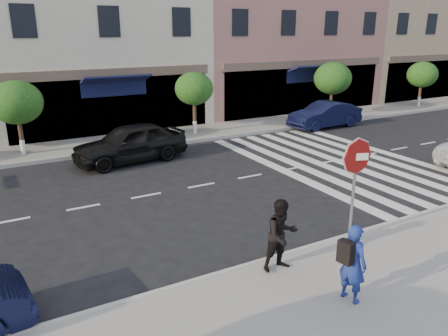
# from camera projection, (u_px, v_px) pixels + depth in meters

# --- Properties ---
(ground) EXTENTS (120.00, 120.00, 0.00)m
(ground) POSITION_uv_depth(u_px,v_px,m) (267.00, 230.00, 11.79)
(ground) COLOR black
(ground) RESTS_ON ground
(sidewalk_near) EXTENTS (60.00, 4.50, 0.15)m
(sidewalk_near) POSITION_uv_depth(u_px,v_px,m) (375.00, 299.00, 8.65)
(sidewalk_near) COLOR gray
(sidewalk_near) RESTS_ON ground
(sidewalk_far) EXTENTS (60.00, 3.00, 0.15)m
(sidewalk_far) POSITION_uv_depth(u_px,v_px,m) (137.00, 140.00, 20.92)
(sidewalk_far) COLOR gray
(sidewalk_far) RESTS_ON ground
(building_centre) EXTENTS (11.00, 9.00, 11.00)m
(building_centre) POSITION_uv_depth(u_px,v_px,m) (87.00, 23.00, 24.03)
(building_centre) COLOR beige
(building_centre) RESTS_ON ground
(building_east_mid) EXTENTS (13.00, 9.00, 13.00)m
(building_east_mid) POSITION_uv_depth(u_px,v_px,m) (268.00, 8.00, 29.28)
(building_east_mid) COLOR tan
(building_east_mid) RESTS_ON ground
(building_east_far) EXTENTS (12.00, 9.00, 12.00)m
(building_east_far) POSITION_uv_depth(u_px,v_px,m) (395.00, 18.00, 35.23)
(building_east_far) COLOR tan
(building_east_far) RESTS_ON ground
(street_tree_wb) EXTENTS (2.10, 2.10, 3.06)m
(street_tree_wb) POSITION_uv_depth(u_px,v_px,m) (16.00, 103.00, 17.76)
(street_tree_wb) COLOR #473323
(street_tree_wb) RESTS_ON sidewalk_far
(street_tree_c) EXTENTS (1.90, 1.90, 3.04)m
(street_tree_c) POSITION_uv_depth(u_px,v_px,m) (194.00, 89.00, 21.45)
(street_tree_c) COLOR #473323
(street_tree_c) RESTS_ON sidewalk_far
(street_tree_ea) EXTENTS (2.20, 2.20, 3.19)m
(street_tree_ea) POSITION_uv_depth(u_px,v_px,m) (333.00, 78.00, 25.61)
(street_tree_ea) COLOR #473323
(street_tree_ea) RESTS_ON sidewalk_far
(street_tree_eb) EXTENTS (2.00, 2.00, 2.94)m
(street_tree_eb) POSITION_uv_depth(u_px,v_px,m) (422.00, 75.00, 29.37)
(street_tree_eb) COLOR #473323
(street_tree_eb) RESTS_ON sidewalk_far
(stop_sign) EXTENTS (0.86, 0.38, 2.61)m
(stop_sign) POSITION_uv_depth(u_px,v_px,m) (356.00, 167.00, 10.41)
(stop_sign) COLOR gray
(stop_sign) RESTS_ON sidewalk_near
(photographer) EXTENTS (0.47, 0.64, 1.59)m
(photographer) POSITION_uv_depth(u_px,v_px,m) (353.00, 263.00, 8.28)
(photographer) COLOR navy
(photographer) RESTS_ON sidewalk_near
(walker) EXTENTS (0.80, 0.63, 1.62)m
(walker) POSITION_uv_depth(u_px,v_px,m) (282.00, 235.00, 9.36)
(walker) COLOR black
(walker) RESTS_ON sidewalk_near
(car_far_mid) EXTENTS (4.79, 2.41, 1.56)m
(car_far_mid) POSITION_uv_depth(u_px,v_px,m) (130.00, 143.00, 17.62)
(car_far_mid) COLOR black
(car_far_mid) RESTS_ON ground
(car_far_right) EXTENTS (4.27, 1.59, 1.39)m
(car_far_right) POSITION_uv_depth(u_px,v_px,m) (325.00, 115.00, 23.81)
(car_far_right) COLOR black
(car_far_right) RESTS_ON ground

